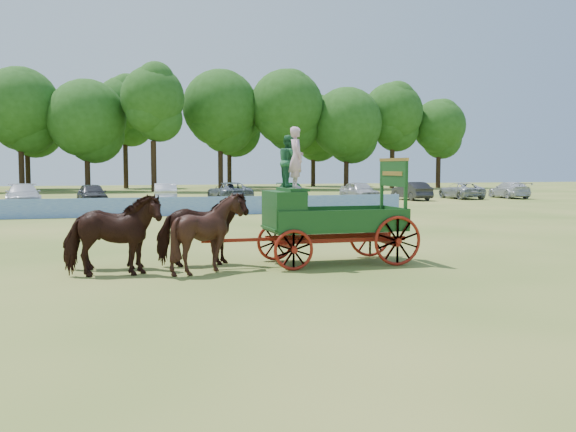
# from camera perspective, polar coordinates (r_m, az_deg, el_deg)

# --- Properties ---
(ground) EXTENTS (160.00, 160.00, 0.00)m
(ground) POSITION_cam_1_polar(r_m,az_deg,el_deg) (19.16, 0.88, -3.84)
(ground) COLOR #A6984B
(ground) RESTS_ON ground
(horse_lead_left) EXTENTS (2.47, 1.21, 2.04)m
(horse_lead_left) POSITION_cam_1_polar(r_m,az_deg,el_deg) (16.58, -15.34, -1.72)
(horse_lead_left) COLOR #33150E
(horse_lead_left) RESTS_ON ground
(horse_lead_right) EXTENTS (2.50, 1.29, 2.04)m
(horse_lead_right) POSITION_cam_1_polar(r_m,az_deg,el_deg) (17.67, -15.38, -1.35)
(horse_lead_right) COLOR #33150E
(horse_lead_right) RESTS_ON ground
(horse_wheel_left) EXTENTS (2.16, 2.01, 2.05)m
(horse_wheel_left) POSITION_cam_1_polar(r_m,az_deg,el_deg) (16.78, -7.11, -1.52)
(horse_wheel_left) COLOR #33150E
(horse_wheel_left) RESTS_ON ground
(horse_wheel_right) EXTENTS (2.51, 1.31, 2.04)m
(horse_wheel_right) POSITION_cam_1_polar(r_m,az_deg,el_deg) (17.86, -7.66, -1.18)
(horse_wheel_right) COLOR #33150E
(horse_wheel_right) RESTS_ON ground
(farm_dray) EXTENTS (6.00, 2.00, 3.82)m
(farm_dray) POSITION_cam_1_polar(r_m,az_deg,el_deg) (17.96, 1.96, 0.85)
(farm_dray) COLOR maroon
(farm_dray) RESTS_ON ground
(sponsor_banner) EXTENTS (26.00, 0.08, 1.05)m
(sponsor_banner) POSITION_cam_1_polar(r_m,az_deg,el_deg) (36.49, -8.89, 0.87)
(sponsor_banner) COLOR blue
(sponsor_banner) RESTS_ON ground
(parked_cars) EXTENTS (57.03, 7.90, 1.64)m
(parked_cars) POSITION_cam_1_polar(r_m,az_deg,el_deg) (48.45, -8.74, 2.01)
(parked_cars) COLOR silver
(parked_cars) RESTS_ON ground
(treeline) EXTENTS (88.01, 23.00, 14.40)m
(treeline) POSITION_cam_1_polar(r_m,az_deg,el_deg) (78.85, -15.90, 9.03)
(treeline) COLOR #382314
(treeline) RESTS_ON ground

